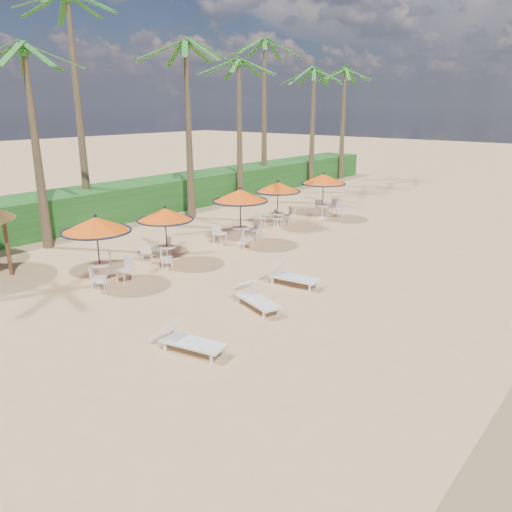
{
  "coord_description": "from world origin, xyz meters",
  "views": [
    {
      "loc": [
        9.5,
        -9.05,
        5.97
      ],
      "look_at": [
        -0.5,
        3.07,
        1.2
      ],
      "focal_mm": 35.0,
      "sensor_mm": 36.0,
      "label": 1
    }
  ],
  "objects_px": {
    "lounger_mid": "(254,297)",
    "station_1": "(164,221)",
    "lounger_near": "(186,339)",
    "station_2": "(240,202)",
    "station_3": "(278,193)",
    "station_4": "(324,184)",
    "lounger_far": "(289,275)",
    "station_0": "(98,233)"
  },
  "relations": [
    {
      "from": "station_3",
      "to": "lounger_near",
      "type": "distance_m",
      "value": 13.89
    },
    {
      "from": "lounger_mid",
      "to": "station_3",
      "type": "bearing_deg",
      "value": 141.2
    },
    {
      "from": "station_0",
      "to": "station_2",
      "type": "xyz_separation_m",
      "value": [
        0.31,
        6.96,
        0.07
      ]
    },
    {
      "from": "lounger_near",
      "to": "lounger_mid",
      "type": "relative_size",
      "value": 0.97
    },
    {
      "from": "lounger_near",
      "to": "station_0",
      "type": "bearing_deg",
      "value": 152.11
    },
    {
      "from": "station_4",
      "to": "lounger_near",
      "type": "relative_size",
      "value": 1.24
    },
    {
      "from": "station_1",
      "to": "station_3",
      "type": "bearing_deg",
      "value": 92.32
    },
    {
      "from": "station_2",
      "to": "lounger_mid",
      "type": "height_order",
      "value": "station_2"
    },
    {
      "from": "station_3",
      "to": "lounger_near",
      "type": "relative_size",
      "value": 1.18
    },
    {
      "from": "lounger_near",
      "to": "lounger_mid",
      "type": "height_order",
      "value": "lounger_mid"
    },
    {
      "from": "station_3",
      "to": "station_0",
      "type": "bearing_deg",
      "value": -87.67
    },
    {
      "from": "station_0",
      "to": "station_1",
      "type": "relative_size",
      "value": 1.08
    },
    {
      "from": "station_0",
      "to": "station_4",
      "type": "height_order",
      "value": "station_4"
    },
    {
      "from": "station_2",
      "to": "lounger_far",
      "type": "height_order",
      "value": "station_2"
    },
    {
      "from": "station_3",
      "to": "station_4",
      "type": "distance_m",
      "value": 3.34
    },
    {
      "from": "station_3",
      "to": "station_2",
      "type": "bearing_deg",
      "value": -78.58
    },
    {
      "from": "lounger_mid",
      "to": "station_1",
      "type": "bearing_deg",
      "value": -175.1
    },
    {
      "from": "lounger_near",
      "to": "lounger_far",
      "type": "bearing_deg",
      "value": 85.98
    },
    {
      "from": "station_3",
      "to": "station_4",
      "type": "bearing_deg",
      "value": 77.72
    },
    {
      "from": "station_2",
      "to": "station_0",
      "type": "bearing_deg",
      "value": -92.57
    },
    {
      "from": "station_3",
      "to": "lounger_mid",
      "type": "bearing_deg",
      "value": -56.61
    },
    {
      "from": "lounger_near",
      "to": "lounger_mid",
      "type": "xyz_separation_m",
      "value": [
        -0.51,
        3.3,
        0.01
      ]
    },
    {
      "from": "lounger_near",
      "to": "lounger_mid",
      "type": "distance_m",
      "value": 3.34
    },
    {
      "from": "station_0",
      "to": "lounger_far",
      "type": "relative_size",
      "value": 1.18
    },
    {
      "from": "lounger_mid",
      "to": "lounger_near",
      "type": "bearing_deg",
      "value": -63.37
    },
    {
      "from": "station_3",
      "to": "lounger_mid",
      "type": "height_order",
      "value": "station_3"
    },
    {
      "from": "station_1",
      "to": "station_2",
      "type": "relative_size",
      "value": 0.89
    },
    {
      "from": "station_2",
      "to": "station_3",
      "type": "relative_size",
      "value": 1.07
    },
    {
      "from": "station_0",
      "to": "lounger_far",
      "type": "height_order",
      "value": "station_0"
    },
    {
      "from": "station_0",
      "to": "station_3",
      "type": "xyz_separation_m",
      "value": [
        -0.43,
        10.65,
        -0.06
      ]
    },
    {
      "from": "station_3",
      "to": "lounger_mid",
      "type": "distance_m",
      "value": 10.8
    },
    {
      "from": "station_2",
      "to": "lounger_far",
      "type": "distance_m",
      "value": 5.81
    },
    {
      "from": "station_0",
      "to": "lounger_far",
      "type": "bearing_deg",
      "value": 38.29
    },
    {
      "from": "station_2",
      "to": "lounger_mid",
      "type": "relative_size",
      "value": 1.22
    },
    {
      "from": "lounger_far",
      "to": "lounger_mid",
      "type": "bearing_deg",
      "value": -89.22
    },
    {
      "from": "station_0",
      "to": "lounger_near",
      "type": "height_order",
      "value": "station_0"
    },
    {
      "from": "station_3",
      "to": "lounger_near",
      "type": "height_order",
      "value": "station_3"
    },
    {
      "from": "station_4",
      "to": "lounger_far",
      "type": "distance_m",
      "value": 11.11
    },
    {
      "from": "station_0",
      "to": "lounger_mid",
      "type": "distance_m",
      "value": 5.91
    },
    {
      "from": "lounger_near",
      "to": "lounger_far",
      "type": "relative_size",
      "value": 0.97
    },
    {
      "from": "station_0",
      "to": "lounger_near",
      "type": "xyz_separation_m",
      "value": [
        5.97,
        -1.59,
        -1.48
      ]
    },
    {
      "from": "lounger_far",
      "to": "station_1",
      "type": "bearing_deg",
      "value": -177.15
    }
  ]
}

